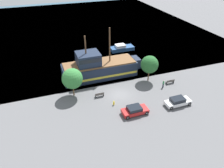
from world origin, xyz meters
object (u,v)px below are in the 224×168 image
object	(u,v)px
fire_hydrant	(114,103)
parked_car_curb_mid	(178,101)
bench_promenade_east	(170,81)
pedestrian_walking_near	(163,84)
bench_promenade_west	(100,95)
pirate_ship	(99,68)
moored_boat_dockside	(122,48)
parked_car_curb_front	(135,110)

from	to	relation	value
fire_hydrant	parked_car_curb_mid	bearing A→B (deg)	-19.76
bench_promenade_east	pedestrian_walking_near	world-z (taller)	pedestrian_walking_near
parked_car_curb_mid	bench_promenade_west	size ratio (longest dim) A/B	2.73
parked_car_curb_mid	pedestrian_walking_near	xyz separation A→B (m)	(0.60, 5.68, 0.06)
pirate_ship	fire_hydrant	xyz separation A→B (m)	(-0.41, -10.20, -1.62)
moored_boat_dockside	parked_car_curb_mid	bearing A→B (deg)	-89.48
pirate_ship	bench_promenade_east	size ratio (longest dim) A/B	9.30
parked_car_curb_front	parked_car_curb_mid	world-z (taller)	parked_car_curb_mid
fire_hydrant	bench_promenade_east	bearing A→B (deg)	12.18
bench_promenade_west	parked_car_curb_mid	bearing A→B (deg)	-29.90
pedestrian_walking_near	pirate_ship	bearing A→B (deg)	141.74
pirate_ship	bench_promenade_west	world-z (taller)	pirate_ship
parked_car_curb_front	bench_promenade_west	xyz separation A→B (m)	(-3.95, 6.44, -0.26)
pirate_ship	parked_car_curb_mid	xyz separation A→B (m)	(9.77, -13.86, -1.33)
bench_promenade_east	pedestrian_walking_near	distance (m)	2.19
moored_boat_dockside	bench_promenade_east	size ratio (longest dim) A/B	3.54
pirate_ship	pedestrian_walking_near	distance (m)	13.26
pedestrian_walking_near	parked_car_curb_front	bearing A→B (deg)	-147.58
bench_promenade_west	pedestrian_walking_near	distance (m)	12.42
parked_car_curb_mid	bench_promenade_west	distance (m)	13.58
moored_boat_dockside	pedestrian_walking_near	world-z (taller)	moored_boat_dockside
moored_boat_dockside	fire_hydrant	world-z (taller)	moored_boat_dockside
moored_boat_dockside	fire_hydrant	bearing A→B (deg)	-115.07
pirate_ship	bench_promenade_east	xyz separation A→B (m)	(12.40, -7.44, -1.59)
pirate_ship	fire_hydrant	bearing A→B (deg)	-92.30
pedestrian_walking_near	bench_promenade_east	bearing A→B (deg)	19.94
parked_car_curb_front	bench_promenade_east	xyz separation A→B (m)	(10.46, 6.09, -0.25)
moored_boat_dockside	pedestrian_walking_near	xyz separation A→B (m)	(0.82, -19.25, 0.15)
parked_car_curb_front	bench_promenade_east	distance (m)	12.10
parked_car_curb_front	bench_promenade_west	world-z (taller)	parked_car_curb_front
fire_hydrant	bench_promenade_west	world-z (taller)	bench_promenade_west
parked_car_curb_mid	fire_hydrant	world-z (taller)	parked_car_curb_mid
moored_boat_dockside	bench_promenade_east	xyz separation A→B (m)	(2.86, -18.51, -0.18)
parked_car_curb_front	parked_car_curb_mid	distance (m)	7.83
parked_car_curb_front	pirate_ship	bearing A→B (deg)	98.17
parked_car_curb_mid	bench_promenade_west	bearing A→B (deg)	150.10
moored_boat_dockside	fire_hydrant	size ratio (longest dim) A/B	8.08
pirate_ship	pedestrian_walking_near	xyz separation A→B (m)	(10.37, -8.18, -1.26)
parked_car_curb_front	bench_promenade_east	size ratio (longest dim) A/B	2.41
bench_promenade_east	pedestrian_walking_near	bearing A→B (deg)	-160.06
parked_car_curb_mid	bench_promenade_east	world-z (taller)	parked_car_curb_mid
fire_hydrant	parked_car_curb_front	bearing A→B (deg)	-54.69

